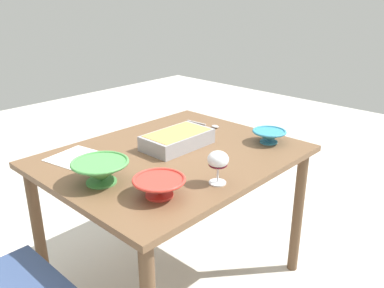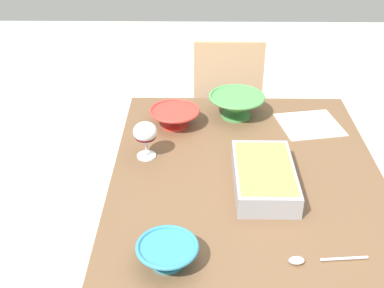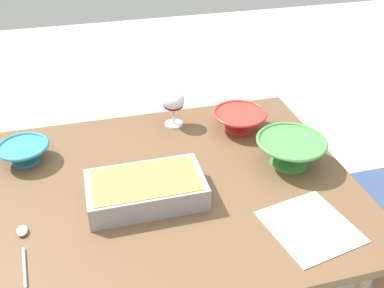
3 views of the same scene
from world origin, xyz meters
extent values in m
plane|color=beige|center=(0.00, 0.00, 0.00)|extent=(8.00, 8.00, 0.00)
cube|color=brown|center=(0.00, 0.00, 0.73)|extent=(1.16, 0.93, 0.03)
cylinder|color=brown|center=(0.52, -0.41, 0.36)|extent=(0.06, 0.06, 0.71)
cylinder|color=brown|center=(-0.52, 0.41, 0.36)|extent=(0.06, 0.06, 0.71)
cylinder|color=brown|center=(0.52, 0.41, 0.36)|extent=(0.06, 0.06, 0.71)
cylinder|color=white|center=(-0.10, -0.36, 0.74)|extent=(0.07, 0.07, 0.01)
cylinder|color=white|center=(-0.10, -0.36, 0.78)|extent=(0.01, 0.01, 0.06)
ellipsoid|color=white|center=(-0.10, -0.36, 0.85)|extent=(0.09, 0.09, 0.07)
ellipsoid|color=#4C0A19|center=(-0.10, -0.36, 0.82)|extent=(0.08, 0.08, 0.03)
cube|color=#99999E|center=(0.08, 0.05, 0.78)|extent=(0.34, 0.20, 0.07)
cube|color=tan|center=(0.08, 0.05, 0.81)|extent=(0.31, 0.18, 0.02)
cylinder|color=#4C994C|center=(-0.41, -0.01, 0.75)|extent=(0.12, 0.12, 0.01)
cone|color=#4C994C|center=(-0.41, -0.01, 0.79)|extent=(0.22, 0.22, 0.08)
torus|color=#4C994C|center=(-0.41, -0.01, 0.83)|extent=(0.23, 0.23, 0.01)
cylinder|color=teal|center=(0.44, -0.25, 0.75)|extent=(0.09, 0.09, 0.01)
cone|color=teal|center=(0.44, -0.25, 0.78)|extent=(0.16, 0.16, 0.05)
torus|color=teal|center=(0.44, -0.25, 0.80)|extent=(0.17, 0.17, 0.01)
cylinder|color=red|center=(-0.33, -0.26, 0.75)|extent=(0.11, 0.11, 0.01)
cone|color=red|center=(-0.33, -0.26, 0.78)|extent=(0.19, 0.19, 0.06)
torus|color=red|center=(-0.33, -0.26, 0.81)|extent=(0.20, 0.20, 0.01)
cylinder|color=silver|center=(0.42, 0.23, 0.75)|extent=(0.02, 0.13, 0.01)
ellipsoid|color=silver|center=(0.43, 0.10, 0.75)|extent=(0.03, 0.05, 0.01)
cube|color=white|center=(-0.34, 0.28, 0.74)|extent=(0.26, 0.27, 0.00)
camera|label=1|loc=(-1.22, -1.27, 1.46)|focal=37.41mm
camera|label=2|loc=(1.43, -0.17, 1.73)|focal=46.85mm
camera|label=3|loc=(0.20, 1.06, 1.61)|focal=41.13mm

